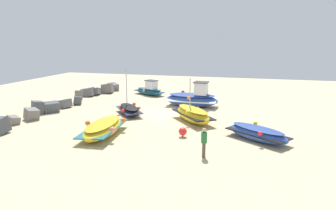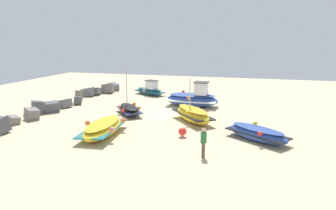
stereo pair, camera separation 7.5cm
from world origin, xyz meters
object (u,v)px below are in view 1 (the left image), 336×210
(fishing_boat_0, at_px, (149,90))
(fishing_boat_4, at_px, (129,110))
(fishing_boat_2, at_px, (257,133))
(fishing_boat_5, at_px, (103,128))
(fishing_boat_1, at_px, (193,98))
(person_walking, at_px, (204,141))
(mooring_buoy_0, at_px, (183,132))
(fishing_boat_3, at_px, (193,114))

(fishing_boat_0, distance_m, fishing_boat_4, 9.14)
(fishing_boat_0, height_order, fishing_boat_2, fishing_boat_0)
(fishing_boat_0, height_order, fishing_boat_5, fishing_boat_0)
(fishing_boat_1, height_order, fishing_boat_4, fishing_boat_4)
(fishing_boat_0, bearing_deg, fishing_boat_2, -19.95)
(fishing_boat_0, xyz_separation_m, person_walking, (-16.72, -8.75, 0.39))
(fishing_boat_1, xyz_separation_m, fishing_boat_5, (-10.13, 4.01, -0.27))
(fishing_boat_1, bearing_deg, fishing_boat_4, -133.33)
(fishing_boat_5, bearing_deg, fishing_boat_4, -179.67)
(fishing_boat_2, relative_size, person_walking, 2.58)
(fishing_boat_4, distance_m, fishing_boat_5, 5.71)
(fishing_boat_4, bearing_deg, person_walking, 5.83)
(fishing_boat_1, relative_size, fishing_boat_4, 1.29)
(fishing_boat_1, bearing_deg, mooring_buoy_0, -80.77)
(fishing_boat_0, height_order, fishing_boat_1, fishing_boat_1)
(fishing_boat_1, xyz_separation_m, fishing_boat_3, (-5.28, -1.03, -0.17))
(fishing_boat_0, relative_size, mooring_buoy_0, 6.53)
(fishing_boat_2, relative_size, mooring_buoy_0, 6.60)
(mooring_buoy_0, bearing_deg, fishing_boat_2, -82.97)
(fishing_boat_5, bearing_deg, mooring_buoy_0, 96.79)
(fishing_boat_3, bearing_deg, person_walking, -23.48)
(fishing_boat_0, bearing_deg, fishing_boat_5, -54.37)
(fishing_boat_2, distance_m, mooring_buoy_0, 4.67)
(fishing_boat_1, relative_size, fishing_boat_2, 1.19)
(fishing_boat_5, bearing_deg, fishing_boat_0, -178.11)
(fishing_boat_4, distance_m, mooring_buoy_0, 7.29)
(fishing_boat_3, xyz_separation_m, fishing_boat_4, (0.84, 5.58, -0.18))
(person_walking, bearing_deg, fishing_boat_4, 141.43)
(fishing_boat_2, height_order, fishing_boat_3, fishing_boat_3)
(fishing_boat_2, distance_m, fishing_boat_5, 9.88)
(fishing_boat_4, relative_size, mooring_buoy_0, 6.11)
(fishing_boat_2, relative_size, fishing_boat_4, 1.08)
(person_walking, bearing_deg, fishing_boat_1, 110.72)
(fishing_boat_3, bearing_deg, mooring_buoy_0, -38.05)
(fishing_boat_5, height_order, person_walking, person_walking)
(fishing_boat_1, xyz_separation_m, person_walking, (-12.10, -2.93, 0.17))
(fishing_boat_1, distance_m, fishing_boat_4, 6.37)
(fishing_boat_2, bearing_deg, person_walking, -92.54)
(fishing_boat_5, bearing_deg, fishing_boat_3, 128.81)
(fishing_boat_4, height_order, mooring_buoy_0, fishing_boat_4)
(mooring_buoy_0, bearing_deg, fishing_boat_0, 26.81)
(fishing_boat_5, bearing_deg, person_walking, 69.04)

